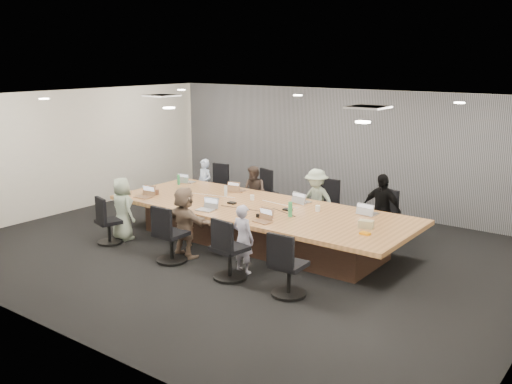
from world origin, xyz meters
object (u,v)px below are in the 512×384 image
Objects in this scene: chair_2 at (324,209)px; chair_5 at (171,238)px; person_4 at (122,209)px; laptop_5 at (205,210)px; person_3 at (381,210)px; person_6 at (243,239)px; chair_7 at (289,270)px; person_2 at (316,201)px; person_5 at (185,222)px; laptop_0 at (188,182)px; laptop_4 at (143,197)px; canvas_bag at (366,224)px; chair_4 at (109,225)px; laptop_3 at (368,213)px; bottle_green_right at (290,209)px; chair_0 at (214,189)px; bottle_clear at (226,191)px; chair_1 at (264,197)px; stapler at (261,216)px; conference_table at (259,224)px; mug_brown at (157,192)px; person_0 at (205,184)px; laptop_2 at (302,202)px; bottle_green_left at (179,180)px; chair_3 at (388,221)px; snack_packet at (365,233)px; chair_6 at (230,253)px; laptop_1 at (239,191)px; laptop_6 at (263,222)px.

chair_5 is (-1.11, -3.40, 0.02)m from chair_2.
laptop_5 is at bearing -151.19° from person_4.
person_6 is at bearing -109.26° from person_3.
chair_5 is 2.46m from chair_7.
person_2 is 2.92m from person_5.
laptop_0 and laptop_4 have the same top height.
person_6 is at bearing -140.35° from canvas_bag.
laptop_3 is (4.21, 2.50, 0.38)m from chair_4.
laptop_4 is at bearing 173.51° from laptop_5.
bottle_green_right is at bearing 101.69° from chair_2.
bottle_clear is at bearing 130.67° from chair_0.
chair_1 reaches higher than laptop_4.
person_4 is at bearing 30.10° from laptop_3.
person_4 is (-4.21, -2.15, -0.13)m from laptop_3.
stapler is at bearing 149.02° from laptop_0.
conference_table is at bearing 121.12° from stapler.
bottle_clear is at bearing 104.40° from laptop_5.
laptop_5 is (1.93, -2.50, 0.34)m from chair_0.
person_2 is 4.15× the size of laptop_5.
person_4 reaches higher than mug_brown.
chair_5 is 2.16m from bottle_green_right.
person_2 reaches higher than mug_brown.
person_0 is 3.55× the size of laptop_2.
chair_5 is 3.25m from person_2.
bottle_green_left is (-3.05, -0.85, 0.20)m from person_2.
chair_3 is 3.29m from person_6.
snack_packet is (4.99, -0.88, -0.10)m from bottle_green_left.
laptop_3 is 4.49m from bottle_green_left.
conference_table is at bearing -139.31° from person_4.
bottle_green_left reaches higher than chair_6.
person_2 is 3.88m from person_4.
snack_packet is at bearing 23.71° from chair_5.
laptop_1 is at bearing 99.72° from laptop_5.
chair_6 is 0.66× the size of person_2.
bottle_clear is (-0.43, 1.12, 0.10)m from laptop_5.
stapler is at bearing -72.24° from person_6.
laptop_6 is 2.07m from bottle_clear.
chair_3 is 4.74× the size of snack_packet.
bottle_green_left is (-2.60, 0.50, 0.45)m from conference_table.
person_6 is (3.00, 0.35, 0.22)m from chair_4.
stapler is (3.06, -1.39, 0.02)m from laptop_0.
person_0 is 3.78m from bottle_green_right.
chair_0 reaches higher than laptop_1.
person_2 reaches higher than chair_5.
chair_5 is at bearing -106.92° from person_2.
person_4 is 4.76m from canvas_bag.
person_2 is 6.13× the size of bottle_clear.
snack_packet is at bearing -10.26° from person_0.
chair_2 is 1.72m from laptop_3.
laptop_3 is 1.49× the size of bottle_green_left.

